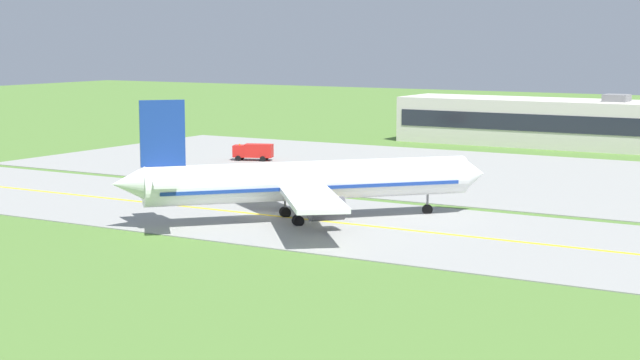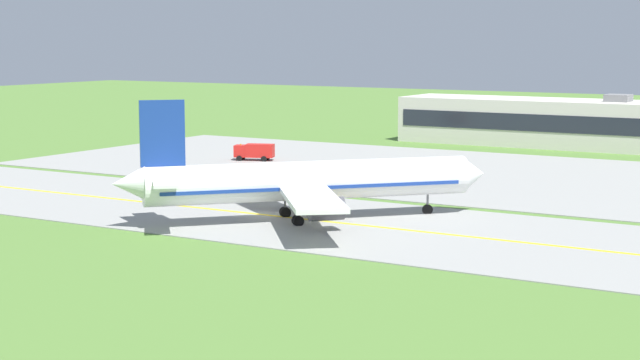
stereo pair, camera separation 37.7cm
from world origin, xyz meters
TOP-DOWN VIEW (x-y plane):
  - ground_plane at (0.00, 0.00)m, footprint 500.00×500.00m
  - taxiway_strip at (0.00, 0.00)m, footprint 240.00×28.00m
  - apron_pad at (10.00, 42.00)m, footprint 140.00×52.00m
  - taxiway_centreline at (0.00, 0.00)m, footprint 220.00×0.60m
  - airplane_lead at (5.30, -0.39)m, footprint 30.49×31.93m
  - service_truck_catering at (-28.42, 39.32)m, footprint 6.33×4.10m
  - terminal_building at (3.87, 84.02)m, footprint 53.90×13.41m

SIDE VIEW (x-z plane):
  - ground_plane at x=0.00m, z-range 0.00..0.00m
  - taxiway_strip at x=0.00m, z-range 0.00..0.10m
  - apron_pad at x=10.00m, z-range 0.00..0.10m
  - taxiway_centreline at x=0.00m, z-range 0.10..0.11m
  - service_truck_catering at x=-28.42m, z-range 0.23..2.83m
  - terminal_building at x=3.87m, z-range -0.58..8.67m
  - airplane_lead at x=5.30m, z-range -2.22..10.48m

